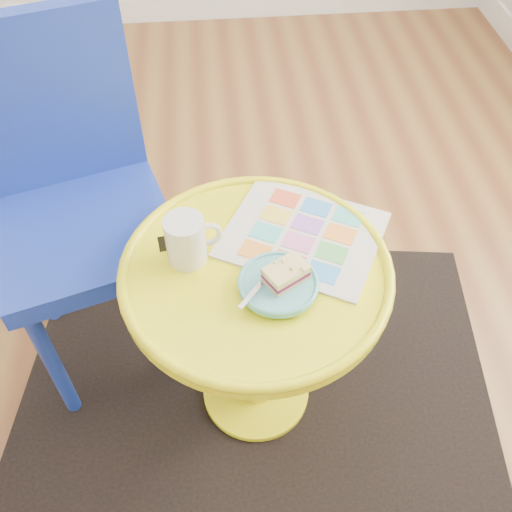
{
  "coord_description": "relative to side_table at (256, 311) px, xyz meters",
  "views": [
    {
      "loc": [
        0.46,
        -1.01,
        1.46
      ],
      "look_at": [
        0.53,
        -0.24,
        0.58
      ],
      "focal_mm": 40.0,
      "sensor_mm": 36.0,
      "label": 1
    }
  ],
  "objects": [
    {
      "name": "floor",
      "position": [
        -0.53,
        0.24,
        -0.39
      ],
      "size": [
        4.0,
        4.0,
        0.0
      ],
      "primitive_type": "plane",
      "color": "brown",
      "rests_on": "ground"
    },
    {
      "name": "rug",
      "position": [
        0.0,
        -0.0,
        -0.39
      ],
      "size": [
        1.44,
        1.27,
        0.01
      ],
      "primitive_type": "cube",
      "rotation": [
        0.0,
        0.0,
        -0.14
      ],
      "color": "black",
      "rests_on": "ground"
    },
    {
      "name": "side_table",
      "position": [
        0.0,
        0.0,
        0.0
      ],
      "size": [
        0.57,
        0.57,
        0.54
      ],
      "color": "yellow",
      "rests_on": "ground"
    },
    {
      "name": "chair",
      "position": [
        -0.41,
        0.28,
        0.14
      ],
      "size": [
        0.51,
        0.51,
        0.93
      ],
      "rotation": [
        0.0,
        0.0,
        0.3
      ],
      "color": "#1931A3",
      "rests_on": "ground"
    },
    {
      "name": "newspaper",
      "position": [
        0.11,
        0.09,
        0.16
      ],
      "size": [
        0.42,
        0.4,
        0.01
      ],
      "primitive_type": "cube",
      "rotation": [
        0.0,
        0.0,
        -0.5
      ],
      "color": "silver",
      "rests_on": "side_table"
    },
    {
      "name": "mug",
      "position": [
        -0.14,
        0.04,
        0.21
      ],
      "size": [
        0.12,
        0.08,
        0.11
      ],
      "rotation": [
        0.0,
        0.0,
        0.13
      ],
      "color": "white",
      "rests_on": "side_table"
    },
    {
      "name": "plate",
      "position": [
        0.04,
        -0.06,
        0.17
      ],
      "size": [
        0.16,
        0.16,
        0.02
      ],
      "color": "#54AFB3",
      "rests_on": "newspaper"
    },
    {
      "name": "cake_slice",
      "position": [
        0.05,
        -0.05,
        0.2
      ],
      "size": [
        0.1,
        0.09,
        0.04
      ],
      "rotation": [
        0.0,
        0.0,
        0.54
      ],
      "color": "#D3BC8C",
      "rests_on": "plate"
    },
    {
      "name": "fork",
      "position": [
        0.01,
        -0.06,
        0.18
      ],
      "size": [
        0.1,
        0.12,
        0.0
      ],
      "rotation": [
        0.0,
        0.0,
        -0.7
      ],
      "color": "silver",
      "rests_on": "plate"
    }
  ]
}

